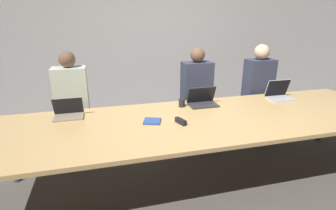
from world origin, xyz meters
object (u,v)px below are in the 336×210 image
(laptop_far_left, at_px, (68,111))
(laptop_far_right, at_px, (279,93))
(cup_far_center, at_px, (182,103))
(person_far_right, at_px, (257,93))
(person_far_left, at_px, (73,108))
(laptop_far_center, at_px, (202,100))
(stapler, at_px, (181,121))
(person_far_center, at_px, (196,99))

(laptop_far_left, relative_size, laptop_far_right, 0.97)
(laptop_far_left, xyz_separation_m, cup_far_center, (1.28, 0.01, -0.02))
(person_far_right, bearing_deg, person_far_left, 178.71)
(laptop_far_center, height_order, cup_far_center, laptop_far_center)
(person_far_right, height_order, stapler, person_far_right)
(laptop_far_right, bearing_deg, person_far_right, 93.54)
(stapler, bearing_deg, laptop_far_left, 137.35)
(laptop_far_right, bearing_deg, person_far_left, 169.28)
(person_far_left, height_order, person_far_center, person_far_left)
(laptop_far_center, xyz_separation_m, stapler, (-0.43, -0.49, -0.04))
(person_far_center, bearing_deg, laptop_far_left, -164.71)
(person_far_left, bearing_deg, cup_far_center, -20.54)
(cup_far_center, bearing_deg, person_far_center, 51.17)
(laptop_far_left, height_order, cup_far_center, laptop_far_left)
(person_far_center, relative_size, cup_far_center, 14.30)
(person_far_left, height_order, stapler, person_far_left)
(person_far_center, height_order, cup_far_center, person_far_center)
(stapler, bearing_deg, laptop_far_right, -1.37)
(person_far_left, height_order, person_far_right, person_far_right)
(laptop_far_center, distance_m, person_far_right, 1.14)
(laptop_far_right, distance_m, person_far_right, 0.46)
(person_far_left, xyz_separation_m, laptop_far_right, (2.62, -0.50, 0.14))
(laptop_far_right, xyz_separation_m, person_far_right, (-0.03, 0.44, -0.13))
(cup_far_center, xyz_separation_m, stapler, (-0.17, -0.50, -0.02))
(person_far_left, xyz_separation_m, person_far_right, (2.60, -0.06, 0.01))
(cup_far_center, bearing_deg, person_far_right, 17.94)
(laptop_far_center, xyz_separation_m, cup_far_center, (-0.26, 0.00, -0.02))
(person_far_left, xyz_separation_m, cup_far_center, (1.29, -0.48, 0.12))
(laptop_far_right, relative_size, person_far_right, 0.23)
(laptop_far_center, xyz_separation_m, person_far_center, (0.09, 0.44, -0.13))
(laptop_far_center, relative_size, stapler, 2.25)
(person_far_center, distance_m, person_far_right, 0.96)
(laptop_far_left, bearing_deg, stapler, -23.52)
(person_far_left, height_order, laptop_far_right, person_far_left)
(laptop_far_left, xyz_separation_m, person_far_right, (2.59, 0.43, -0.12))
(laptop_far_center, height_order, person_far_right, person_far_right)
(person_far_left, height_order, laptop_far_center, person_far_left)
(laptop_far_center, bearing_deg, stapler, -131.04)
(person_far_left, bearing_deg, person_far_right, -1.29)
(laptop_far_right, bearing_deg, cup_far_center, 179.40)
(cup_far_center, bearing_deg, laptop_far_right, -0.60)
(laptop_far_left, relative_size, person_far_center, 0.23)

